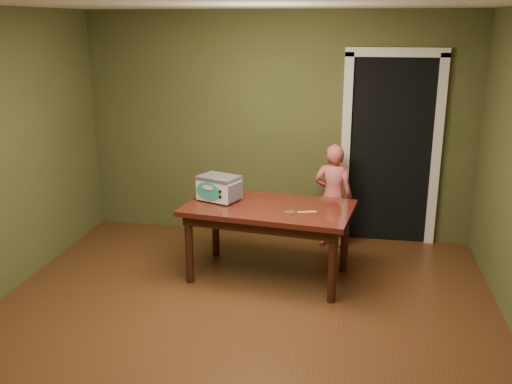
# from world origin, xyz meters

# --- Properties ---
(floor) EXTENTS (5.00, 5.00, 0.00)m
(floor) POSITION_xyz_m (0.00, 0.00, 0.00)
(floor) COLOR #502B17
(floor) RESTS_ON ground
(room_shell) EXTENTS (4.52, 5.02, 2.61)m
(room_shell) POSITION_xyz_m (0.00, 0.00, 1.71)
(room_shell) COLOR #4C4F2A
(room_shell) RESTS_ON ground
(doorway) EXTENTS (1.10, 0.66, 2.25)m
(doorway) POSITION_xyz_m (1.30, 2.78, 1.06)
(doorway) COLOR black
(doorway) RESTS_ON ground
(dining_table) EXTENTS (1.70, 1.10, 0.75)m
(dining_table) POSITION_xyz_m (0.11, 1.23, 0.65)
(dining_table) COLOR #3B120D
(dining_table) RESTS_ON floor
(toy_oven) EXTENTS (0.47, 0.40, 0.25)m
(toy_oven) POSITION_xyz_m (-0.40, 1.31, 0.89)
(toy_oven) COLOR #4C4F54
(toy_oven) RESTS_ON dining_table
(baking_pan) EXTENTS (0.10, 0.10, 0.02)m
(baking_pan) POSITION_xyz_m (0.34, 1.01, 0.76)
(baking_pan) COLOR silver
(baking_pan) RESTS_ON dining_table
(spatula) EXTENTS (0.18, 0.07, 0.01)m
(spatula) POSITION_xyz_m (0.49, 1.09, 0.75)
(spatula) COLOR #CFB75A
(spatula) RESTS_ON dining_table
(child) EXTENTS (0.46, 0.32, 1.19)m
(child) POSITION_xyz_m (0.69, 2.17, 0.59)
(child) COLOR #DF5C61
(child) RESTS_ON floor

